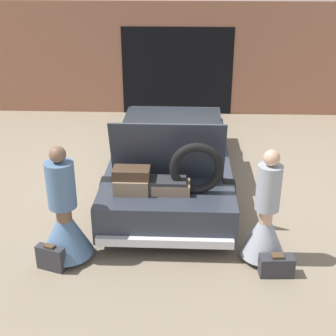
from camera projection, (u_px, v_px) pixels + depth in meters
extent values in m
plane|color=#7F705B|center=(171.00, 183.00, 8.55)|extent=(40.00, 40.00, 0.00)
cube|color=#9E664C|center=(177.00, 59.00, 11.79)|extent=(12.00, 0.12, 2.80)
cube|color=black|center=(177.00, 72.00, 11.85)|extent=(2.80, 0.02, 2.20)
cube|color=#2D333D|center=(171.00, 160.00, 8.36)|extent=(1.96, 4.66, 0.55)
cube|color=#1E2328|center=(172.00, 130.00, 8.42)|extent=(1.73, 1.49, 0.39)
cylinder|color=black|center=(130.00, 135.00, 9.75)|extent=(0.18, 0.75, 0.75)
cylinder|color=black|center=(218.00, 136.00, 9.67)|extent=(0.18, 0.75, 0.75)
cylinder|color=black|center=(108.00, 200.00, 7.16)|extent=(0.18, 0.75, 0.75)
cylinder|color=black|center=(228.00, 203.00, 7.09)|extent=(0.18, 0.75, 0.75)
cube|color=silver|center=(164.00, 242.00, 6.28)|extent=(1.87, 0.10, 0.12)
cube|color=#2D333D|center=(168.00, 152.00, 6.77)|extent=(1.67, 0.30, 0.95)
cube|color=#8C7259|center=(132.00, 185.00, 6.60)|extent=(0.49, 0.37, 0.22)
cube|color=#8C7259|center=(171.00, 187.00, 6.60)|extent=(0.54, 0.32, 0.15)
cube|color=#473323|center=(131.00, 173.00, 6.53)|extent=(0.51, 0.29, 0.15)
cube|color=#2D2D33|center=(166.00, 186.00, 6.59)|extent=(0.55, 0.31, 0.20)
torus|color=black|center=(197.00, 169.00, 6.46)|extent=(0.76, 0.12, 0.76)
cylinder|color=brown|center=(66.00, 232.00, 6.30)|extent=(0.21, 0.21, 0.80)
cone|color=slate|center=(66.00, 230.00, 6.28)|extent=(0.71, 0.71, 0.72)
cylinder|color=slate|center=(61.00, 185.00, 6.00)|extent=(0.37, 0.37, 0.63)
sphere|color=brown|center=(58.00, 155.00, 5.82)|extent=(0.22, 0.22, 0.22)
cylinder|color=tan|center=(264.00, 234.00, 6.26)|extent=(0.18, 0.18, 0.78)
cone|color=#9399A3|center=(264.00, 232.00, 6.24)|extent=(0.61, 0.61, 0.70)
cylinder|color=#9399A3|center=(269.00, 188.00, 5.97)|extent=(0.32, 0.32, 0.62)
sphere|color=tan|center=(272.00, 158.00, 5.79)|extent=(0.21, 0.21, 0.21)
cube|color=#2D2D33|center=(51.00, 258.00, 6.14)|extent=(0.41, 0.25, 0.34)
cube|color=#4C3823|center=(49.00, 246.00, 6.07)|extent=(0.15, 0.12, 0.02)
cube|color=#2D2D33|center=(276.00, 266.00, 6.05)|extent=(0.45, 0.23, 0.28)
cube|color=#4C3823|center=(278.00, 256.00, 5.98)|extent=(0.16, 0.13, 0.02)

